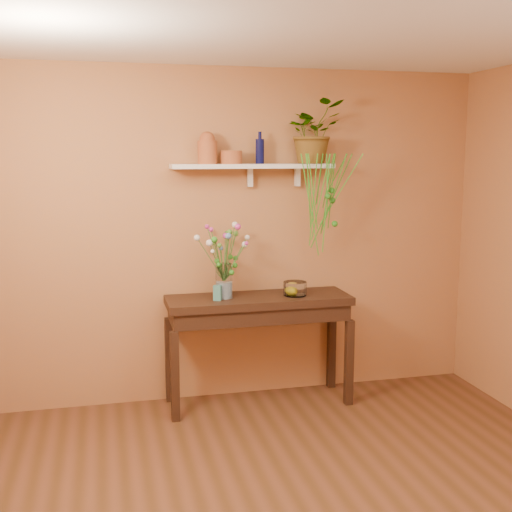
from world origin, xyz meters
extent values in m
plane|color=silver|center=(0.00, 0.00, 2.70)|extent=(4.00, 4.00, 0.00)
cube|color=#B1713D|center=(0.00, 2.00, 1.35)|extent=(4.00, 0.04, 2.70)
cube|color=#341F13|center=(0.07, 1.74, 0.86)|extent=(1.47, 0.47, 0.06)
cube|color=#341F13|center=(0.07, 1.74, 0.76)|extent=(1.41, 0.43, 0.13)
cube|color=#341F13|center=(-0.63, 1.54, 0.35)|extent=(0.06, 0.06, 0.70)
cube|color=#341F13|center=(0.77, 1.54, 0.35)|extent=(0.06, 0.06, 0.70)
cube|color=#341F13|center=(-0.63, 1.95, 0.35)|extent=(0.06, 0.06, 0.70)
cube|color=#341F13|center=(0.77, 1.95, 0.35)|extent=(0.06, 0.06, 0.70)
cube|color=white|center=(0.05, 1.87, 1.92)|extent=(1.30, 0.24, 0.04)
cube|color=white|center=(0.05, 1.97, 1.83)|extent=(0.04, 0.05, 0.15)
cube|color=white|center=(0.45, 1.97, 1.83)|extent=(0.04, 0.05, 0.15)
cylinder|color=#9C4C26|center=(-0.31, 1.86, 2.03)|extent=(0.16, 0.16, 0.18)
sphere|color=#9C4C26|center=(-0.31, 1.86, 2.13)|extent=(0.12, 0.12, 0.12)
cylinder|color=#9C4C26|center=(-0.12, 1.88, 1.99)|extent=(0.20, 0.20, 0.10)
cylinder|color=#0A0C38|center=(0.11, 1.88, 2.03)|extent=(0.09, 0.09, 0.19)
cylinder|color=#0A0C38|center=(0.11, 1.88, 2.16)|extent=(0.03, 0.03, 0.06)
imported|color=#2D7E1E|center=(0.55, 1.87, 2.19)|extent=(0.54, 0.50, 0.51)
cylinder|color=#2D7E1E|center=(0.62, 1.70, 1.70)|extent=(0.03, 0.24, 0.65)
cylinder|color=green|center=(0.68, 1.72, 1.71)|extent=(0.12, 0.22, 0.62)
cylinder|color=green|center=(0.73, 1.70, 1.73)|extent=(0.30, 0.16, 0.58)
cylinder|color=#2D7E1E|center=(0.56, 1.72, 1.82)|extent=(0.04, 0.07, 0.41)
cylinder|color=green|center=(0.48, 1.72, 1.75)|extent=(0.11, 0.08, 0.54)
cylinder|color=green|center=(0.60, 1.68, 1.62)|extent=(0.02, 0.17, 0.79)
cylinder|color=#2D7E1E|center=(0.64, 1.67, 1.72)|extent=(0.02, 0.17, 0.60)
cylinder|color=green|center=(0.63, 1.71, 1.85)|extent=(0.02, 0.12, 0.35)
cylinder|color=green|center=(0.61, 1.70, 1.79)|extent=(0.07, 0.13, 0.47)
cylinder|color=#2D7E1E|center=(0.61, 1.65, 1.80)|extent=(0.01, 0.23, 0.43)
cylinder|color=green|center=(0.45, 1.66, 1.72)|extent=(0.14, 0.28, 0.60)
cylinder|color=green|center=(0.48, 1.62, 1.65)|extent=(0.07, 0.36, 0.74)
cylinder|color=#2D7E1E|center=(0.69, 1.70, 1.85)|extent=(0.16, 0.09, 0.34)
cylinder|color=green|center=(0.56, 1.70, 1.67)|extent=(0.06, 0.26, 0.70)
cylinder|color=green|center=(0.50, 1.71, 1.71)|extent=(0.13, 0.11, 0.61)
cylinder|color=#2D7E1E|center=(0.66, 1.71, 1.64)|extent=(0.31, 0.11, 0.76)
cylinder|color=green|center=(0.48, 1.72, 1.61)|extent=(0.20, 0.11, 0.82)
cylinder|color=green|center=(0.56, 1.73, 1.82)|extent=(0.03, 0.08, 0.40)
sphere|color=#2D7E1E|center=(0.67, 1.73, 1.65)|extent=(0.05, 0.05, 0.05)
sphere|color=#2D7E1E|center=(0.66, 1.72, 1.73)|extent=(0.05, 0.05, 0.05)
sphere|color=#2D7E1E|center=(0.61, 1.68, 1.69)|extent=(0.05, 0.05, 0.05)
sphere|color=#2D7E1E|center=(0.69, 1.73, 1.46)|extent=(0.05, 0.05, 0.05)
cylinder|color=white|center=(-0.21, 1.75, 1.03)|extent=(0.13, 0.13, 0.27)
cylinder|color=silver|center=(-0.21, 1.75, 0.96)|extent=(0.12, 0.12, 0.13)
cylinder|color=#386B28|center=(-0.20, 1.69, 1.22)|extent=(0.02, 0.13, 0.37)
sphere|color=#537EB5|center=(-0.20, 1.63, 1.40)|extent=(0.05, 0.05, 0.05)
cylinder|color=#386B28|center=(-0.20, 1.70, 1.23)|extent=(0.04, 0.10, 0.39)
sphere|color=#56892C|center=(-0.18, 1.66, 1.43)|extent=(0.05, 0.05, 0.05)
cylinder|color=#386B28|center=(-0.14, 1.68, 1.19)|extent=(0.15, 0.14, 0.31)
sphere|color=#C43298|center=(-0.06, 1.62, 1.34)|extent=(0.03, 0.03, 0.03)
cylinder|color=#386B28|center=(-0.16, 1.71, 1.25)|extent=(0.10, 0.08, 0.43)
sphere|color=#C43298|center=(-0.11, 1.67, 1.46)|extent=(0.05, 0.05, 0.05)
cylinder|color=#386B28|center=(-0.13, 1.72, 1.18)|extent=(0.16, 0.06, 0.29)
sphere|color=white|center=(-0.05, 1.70, 1.32)|extent=(0.05, 0.05, 0.05)
cylinder|color=#386B28|center=(-0.16, 1.76, 1.25)|extent=(0.10, 0.04, 0.43)
sphere|color=white|center=(-0.11, 1.78, 1.47)|extent=(0.05, 0.05, 0.05)
cylinder|color=#386B28|center=(-0.10, 1.80, 1.19)|extent=(0.21, 0.12, 0.32)
sphere|color=white|center=(0.00, 1.86, 1.35)|extent=(0.04, 0.04, 0.04)
cylinder|color=#386B28|center=(-0.15, 1.83, 1.21)|extent=(0.13, 0.17, 0.35)
sphere|color=#56892C|center=(-0.08, 1.91, 1.38)|extent=(0.04, 0.04, 0.04)
cylinder|color=#386B28|center=(-0.17, 1.86, 1.20)|extent=(0.07, 0.23, 0.34)
sphere|color=#2D7E1E|center=(-0.14, 1.97, 1.37)|extent=(0.05, 0.05, 0.05)
cylinder|color=#386B28|center=(-0.19, 1.80, 1.20)|extent=(0.04, 0.11, 0.34)
sphere|color=#C43298|center=(-0.18, 1.86, 1.37)|extent=(0.05, 0.05, 0.05)
cylinder|color=#386B28|center=(-0.21, 1.83, 1.15)|extent=(0.01, 0.16, 0.24)
sphere|color=#537EB5|center=(-0.21, 1.90, 1.27)|extent=(0.04, 0.04, 0.04)
cylinder|color=#386B28|center=(-0.24, 1.80, 1.18)|extent=(0.06, 0.11, 0.29)
sphere|color=#56892C|center=(-0.27, 1.86, 1.32)|extent=(0.03, 0.03, 0.03)
cylinder|color=#386B28|center=(-0.27, 1.82, 1.24)|extent=(0.11, 0.14, 0.41)
sphere|color=#C43298|center=(-0.32, 1.88, 1.45)|extent=(0.04, 0.04, 0.04)
cylinder|color=#386B28|center=(-0.26, 1.77, 1.23)|extent=(0.10, 0.04, 0.40)
sphere|color=#C43298|center=(-0.30, 1.78, 1.43)|extent=(0.04, 0.04, 0.04)
cylinder|color=#386B28|center=(-0.31, 1.77, 1.20)|extent=(0.21, 0.05, 0.34)
sphere|color=white|center=(-0.41, 1.79, 1.37)|extent=(0.05, 0.05, 0.05)
cylinder|color=#386B28|center=(-0.27, 1.73, 1.19)|extent=(0.12, 0.04, 0.31)
sphere|color=white|center=(-0.33, 1.71, 1.34)|extent=(0.05, 0.05, 0.05)
cylinder|color=#386B28|center=(-0.26, 1.72, 1.16)|extent=(0.11, 0.07, 0.25)
sphere|color=white|center=(-0.31, 1.68, 1.28)|extent=(0.03, 0.03, 0.03)
cylinder|color=#386B28|center=(-0.24, 1.70, 1.18)|extent=(0.06, 0.10, 0.29)
sphere|color=#56892C|center=(-0.26, 1.65, 1.33)|extent=(0.04, 0.04, 0.04)
cylinder|color=#386B28|center=(-0.27, 1.63, 1.21)|extent=(0.11, 0.24, 0.36)
sphere|color=#2D7E1E|center=(-0.32, 1.52, 1.39)|extent=(0.05, 0.05, 0.05)
sphere|color=#2D7E1E|center=(-0.26, 1.70, 1.17)|extent=(0.04, 0.04, 0.04)
sphere|color=#2D7E1E|center=(-0.13, 1.88, 1.20)|extent=(0.04, 0.04, 0.04)
sphere|color=#2D7E1E|center=(-0.10, 1.84, 1.19)|extent=(0.04, 0.04, 0.04)
sphere|color=#2D7E1E|center=(-0.13, 1.72, 1.15)|extent=(0.04, 0.04, 0.04)
sphere|color=#2D7E1E|center=(-0.27, 1.73, 1.19)|extent=(0.04, 0.04, 0.04)
sphere|color=#2D7E1E|center=(-0.16, 1.68, 1.11)|extent=(0.04, 0.04, 0.04)
cylinder|color=white|center=(0.36, 1.71, 0.95)|extent=(0.19, 0.19, 0.11)
cylinder|color=white|center=(0.36, 1.71, 0.90)|extent=(0.18, 0.18, 0.01)
sphere|color=yellow|center=(0.34, 1.72, 0.93)|extent=(0.07, 0.07, 0.07)
cube|color=#2E688D|center=(-0.28, 1.68, 0.95)|extent=(0.07, 0.06, 0.12)
camera|label=1|loc=(-1.13, -3.14, 2.02)|focal=45.25mm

